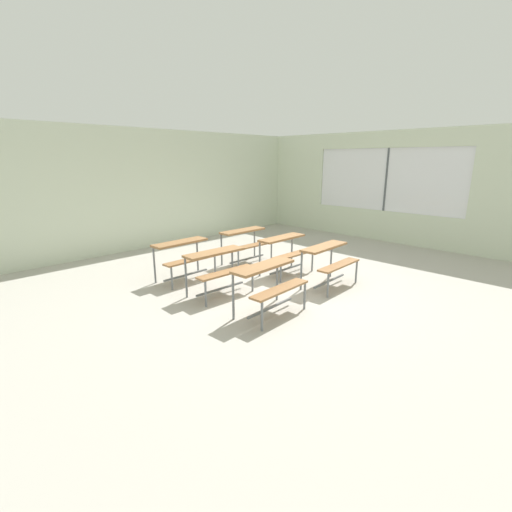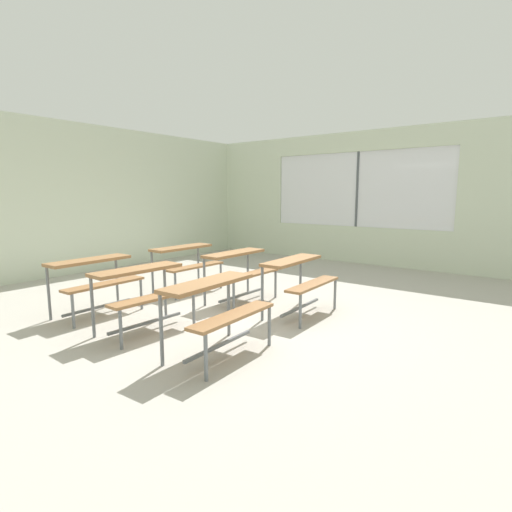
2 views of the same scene
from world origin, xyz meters
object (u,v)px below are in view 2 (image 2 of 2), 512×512
at_px(desk_bench_r0c0, 216,300).
at_px(desk_bench_r0c1, 299,273).
at_px(desk_bench_r1c1, 240,264).
at_px(desk_bench_r2c0, 95,273).
at_px(desk_bench_r1c0, 143,284).
at_px(desk_bench_r2c1, 186,258).

distance_m(desk_bench_r0c0, desk_bench_r0c1, 1.67).
xyz_separation_m(desk_bench_r1c1, desk_bench_r2c0, (-1.67, 1.11, 0.00)).
relative_size(desk_bench_r1c0, desk_bench_r2c1, 1.01).
relative_size(desk_bench_r2c0, desk_bench_r2c1, 1.01).
relative_size(desk_bench_r0c0, desk_bench_r2c1, 1.02).
bearing_deg(desk_bench_r2c0, desk_bench_r0c1, -54.22).
bearing_deg(desk_bench_r0c1, desk_bench_r0c0, 179.82).
xyz_separation_m(desk_bench_r0c0, desk_bench_r0c1, (1.66, 0.06, 0.00)).
height_order(desk_bench_r1c0, desk_bench_r1c1, same).
bearing_deg(desk_bench_r0c1, desk_bench_r1c1, 86.05).
relative_size(desk_bench_r0c1, desk_bench_r1c1, 1.02).
xyz_separation_m(desk_bench_r0c0, desk_bench_r2c1, (1.65, 2.22, 0.00)).
distance_m(desk_bench_r0c1, desk_bench_r2c0, 2.71).
bearing_deg(desk_bench_r1c1, desk_bench_r0c1, -91.74).
bearing_deg(desk_bench_r1c0, desk_bench_r0c1, -31.48).
bearing_deg(desk_bench_r2c1, desk_bench_r0c1, -88.66).
xyz_separation_m(desk_bench_r1c1, desk_bench_r2c1, (-0.05, 1.11, 0.00)).
distance_m(desk_bench_r1c0, desk_bench_r2c1, 1.96).
bearing_deg(desk_bench_r1c1, desk_bench_r2c1, 92.23).
bearing_deg(desk_bench_r2c0, desk_bench_r0c0, -92.06).
distance_m(desk_bench_r0c0, desk_bench_r2c0, 2.22).
height_order(desk_bench_r0c0, desk_bench_r2c0, same).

